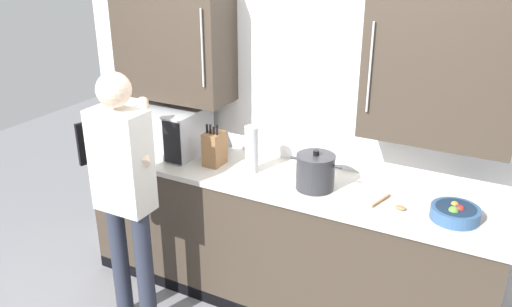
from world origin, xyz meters
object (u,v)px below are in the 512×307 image
(microwave_oven, at_px, (165,129))
(person_figure, at_px, (124,183))
(knife_block, at_px, (214,148))
(thermos_flask, at_px, (252,149))
(fruit_bowl, at_px, (455,212))
(wooden_spoon, at_px, (391,204))
(stock_pot, at_px, (315,172))

(microwave_oven, relative_size, person_figure, 0.44)
(knife_block, bearing_deg, thermos_flask, 2.97)
(thermos_flask, bearing_deg, fruit_bowl, -1.17)
(person_figure, bearing_deg, microwave_oven, 105.45)
(fruit_bowl, bearing_deg, microwave_oven, 177.99)
(microwave_oven, relative_size, wooden_spoon, 3.89)
(knife_block, distance_m, wooden_spoon, 1.20)
(microwave_oven, bearing_deg, knife_block, -7.46)
(microwave_oven, relative_size, fruit_bowl, 2.84)
(stock_pot, distance_m, wooden_spoon, 0.48)
(microwave_oven, xyz_separation_m, thermos_flask, (0.72, -0.04, -0.00))
(microwave_oven, bearing_deg, fruit_bowl, -2.01)
(thermos_flask, height_order, stock_pot, thermos_flask)
(wooden_spoon, bearing_deg, microwave_oven, 177.22)
(stock_pot, relative_size, knife_block, 1.13)
(stock_pot, distance_m, fruit_bowl, 0.82)
(stock_pot, height_order, knife_block, knife_block)
(stock_pot, xyz_separation_m, person_figure, (-0.98, -0.59, -0.05))
(microwave_oven, bearing_deg, thermos_flask, -3.50)
(thermos_flask, height_order, wooden_spoon, thermos_flask)
(fruit_bowl, relative_size, person_figure, 0.16)
(thermos_flask, relative_size, fruit_bowl, 1.19)
(microwave_oven, xyz_separation_m, person_figure, (0.18, -0.66, -0.10))
(microwave_oven, height_order, fruit_bowl, microwave_oven)
(stock_pot, height_order, wooden_spoon, stock_pot)
(thermos_flask, distance_m, wooden_spoon, 0.94)
(stock_pot, bearing_deg, microwave_oven, 176.42)
(thermos_flask, xyz_separation_m, stock_pot, (0.45, -0.03, -0.05))
(fruit_bowl, height_order, knife_block, knife_block)
(wooden_spoon, height_order, person_figure, person_figure)
(thermos_flask, height_order, knife_block, thermos_flask)
(stock_pot, relative_size, wooden_spoon, 1.74)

